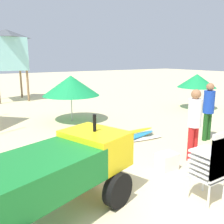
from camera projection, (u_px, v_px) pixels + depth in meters
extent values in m
plane|color=beige|center=(174.00, 218.00, 3.90)|extent=(80.00, 80.00, 0.00)
cube|color=#197A2D|center=(37.00, 175.00, 3.49)|extent=(2.05, 1.61, 0.50)
cube|color=yellow|center=(95.00, 148.00, 4.39)|extent=(1.10, 1.29, 0.60)
cylinder|color=black|center=(95.00, 123.00, 4.30)|extent=(0.08, 0.08, 0.30)
cylinder|color=black|center=(73.00, 171.00, 4.82)|extent=(0.63, 0.36, 0.60)
cylinder|color=black|center=(118.00, 190.00, 4.15)|extent=(0.63, 0.36, 0.60)
cube|color=white|center=(207.00, 176.00, 4.32)|extent=(0.48, 0.48, 0.04)
cube|color=white|center=(219.00, 170.00, 4.10)|extent=(0.48, 0.04, 0.40)
cube|color=white|center=(207.00, 171.00, 4.30)|extent=(0.48, 0.48, 0.04)
cube|color=white|center=(220.00, 165.00, 4.08)|extent=(0.48, 0.04, 0.40)
cube|color=white|center=(208.00, 167.00, 4.29)|extent=(0.48, 0.48, 0.04)
cube|color=white|center=(220.00, 160.00, 4.06)|extent=(0.48, 0.04, 0.40)
cube|color=white|center=(208.00, 162.00, 4.27)|extent=(0.48, 0.48, 0.04)
cube|color=white|center=(221.00, 155.00, 4.04)|extent=(0.48, 0.04, 0.40)
cube|color=white|center=(209.00, 157.00, 4.25)|extent=(0.48, 0.48, 0.04)
cube|color=white|center=(221.00, 150.00, 4.02)|extent=(0.48, 0.04, 0.40)
cube|color=white|center=(209.00, 152.00, 4.23)|extent=(0.48, 0.48, 0.04)
cube|color=white|center=(222.00, 144.00, 4.01)|extent=(0.48, 0.04, 0.40)
cylinder|color=white|center=(203.00, 180.00, 4.66)|extent=(0.04, 0.04, 0.42)
cylinder|color=white|center=(188.00, 187.00, 4.43)|extent=(0.04, 0.04, 0.42)
cylinder|color=white|center=(224.00, 190.00, 4.31)|extent=(0.04, 0.04, 0.42)
cylinder|color=white|center=(209.00, 197.00, 4.09)|extent=(0.04, 0.04, 0.42)
ellipsoid|color=white|center=(128.00, 141.00, 7.42)|extent=(2.33, 0.73, 0.08)
ellipsoid|color=#268CCC|center=(133.00, 137.00, 7.51)|extent=(1.95, 0.63, 0.08)
ellipsoid|color=yellow|center=(124.00, 134.00, 7.53)|extent=(2.41, 0.38, 0.08)
cylinder|color=red|center=(190.00, 144.00, 6.00)|extent=(0.14, 0.14, 0.84)
cylinder|color=red|center=(195.00, 143.00, 6.08)|extent=(0.14, 0.14, 0.84)
cylinder|color=white|center=(195.00, 113.00, 5.88)|extent=(0.32, 0.32, 0.67)
sphere|color=#9E6B47|center=(196.00, 94.00, 5.78)|extent=(0.23, 0.23, 0.23)
cylinder|color=#194C19|center=(205.00, 127.00, 7.48)|extent=(0.14, 0.14, 0.84)
cylinder|color=#194C19|center=(209.00, 126.00, 7.57)|extent=(0.14, 0.14, 0.84)
cylinder|color=#193FB2|center=(209.00, 102.00, 7.37)|extent=(0.32, 0.32, 0.67)
sphere|color=#9E6B47|center=(210.00, 87.00, 7.27)|extent=(0.23, 0.23, 0.23)
cylinder|color=olive|center=(28.00, 86.00, 14.25)|extent=(0.12, 0.12, 1.76)
cylinder|color=olive|center=(21.00, 84.00, 15.53)|extent=(0.12, 0.12, 1.76)
cube|color=#9DE4E1|center=(8.00, 54.00, 14.10)|extent=(1.80, 1.80, 1.80)
pyramid|color=#4C5156|center=(6.00, 33.00, 13.86)|extent=(1.98, 1.98, 0.45)
cylinder|color=beige|center=(71.00, 99.00, 9.72)|extent=(0.04, 0.04, 1.79)
cone|color=#19994C|center=(71.00, 85.00, 9.61)|extent=(2.20, 2.20, 0.77)
cylinder|color=beige|center=(196.00, 92.00, 12.08)|extent=(0.04, 0.04, 1.70)
cone|color=#19994C|center=(197.00, 81.00, 11.97)|extent=(1.84, 1.84, 0.64)
cube|color=white|center=(167.00, 161.00, 5.56)|extent=(0.44, 0.34, 0.38)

